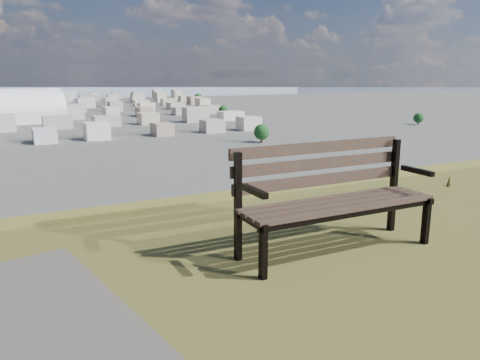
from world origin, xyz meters
TOP-DOWN VIEW (x-y plane):
  - park_bench at (-0.82, 1.98)m, footprint 1.95×0.65m
  - arena at (1.02, 288.60)m, footprint 63.00×35.15m
  - city_blocks at (0.00, 394.44)m, footprint 395.00×361.00m

SIDE VIEW (x-z plane):
  - city_blocks at x=0.00m, z-range 0.00..7.00m
  - arena at x=1.02m, z-range -6.64..18.49m
  - park_bench at x=-0.82m, z-range 25.07..26.08m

